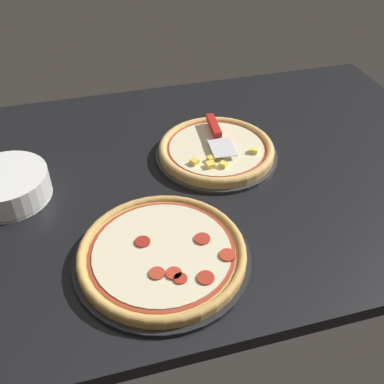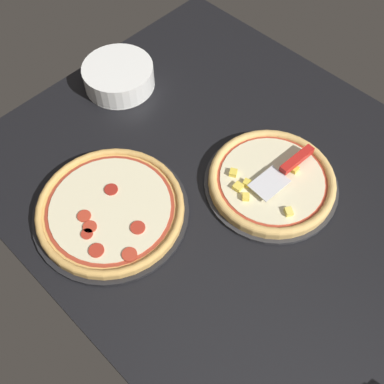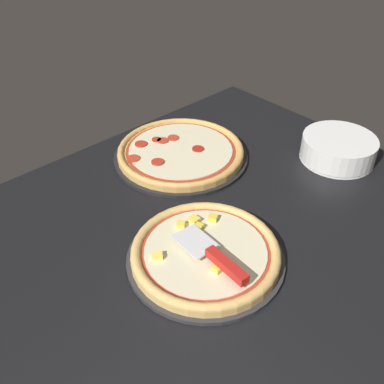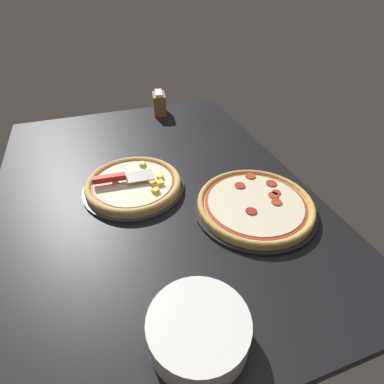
% 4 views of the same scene
% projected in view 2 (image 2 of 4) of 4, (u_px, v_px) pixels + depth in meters
% --- Properties ---
extents(ground_plane, '(1.43, 1.05, 0.04)m').
position_uv_depth(ground_plane, '(255.00, 203.00, 1.17)').
color(ground_plane, black).
extents(pizza_pan_front, '(0.35, 0.35, 0.01)m').
position_uv_depth(pizza_pan_front, '(269.00, 183.00, 1.18)').
color(pizza_pan_front, '#2D2D30').
rests_on(pizza_pan_front, ground_plane).
extents(pizza_front, '(0.33, 0.33, 0.03)m').
position_uv_depth(pizza_front, '(270.00, 179.00, 1.16)').
color(pizza_front, '#DBAD60').
rests_on(pizza_front, pizza_pan_front).
extents(pizza_pan_back, '(0.39, 0.39, 0.01)m').
position_uv_depth(pizza_pan_back, '(111.00, 212.00, 1.13)').
color(pizza_pan_back, black).
rests_on(pizza_pan_back, ground_plane).
extents(pizza_back, '(0.37, 0.37, 0.03)m').
position_uv_depth(pizza_back, '(110.00, 208.00, 1.11)').
color(pizza_back, tan).
rests_on(pizza_back, pizza_pan_back).
extents(serving_spatula, '(0.07, 0.21, 0.02)m').
position_uv_depth(serving_spatula, '(291.00, 165.00, 1.15)').
color(serving_spatula, silver).
rests_on(serving_spatula, pizza_front).
extents(plate_stack, '(0.21, 0.21, 0.07)m').
position_uv_depth(plate_stack, '(119.00, 76.00, 1.35)').
color(plate_stack, white).
rests_on(plate_stack, ground_plane).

